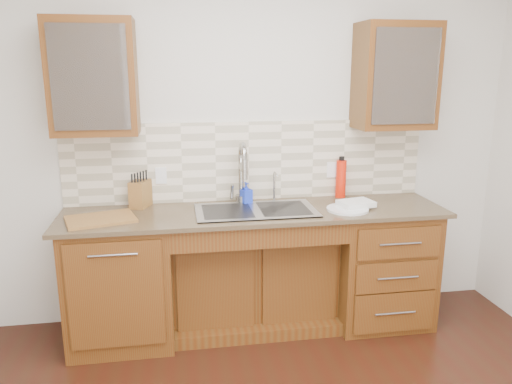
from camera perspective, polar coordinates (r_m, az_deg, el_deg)
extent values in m
cube|color=silver|center=(3.78, -1.00, 5.88)|extent=(4.00, 0.10, 2.70)
cube|color=#593014|center=(3.66, -15.15, -9.74)|extent=(0.70, 0.62, 0.88)
cube|color=#593014|center=(3.80, -0.33, -9.81)|extent=(1.20, 0.44, 0.70)
cube|color=#593014|center=(3.94, 13.80, -7.94)|extent=(0.70, 0.62, 0.88)
cube|color=#84705B|center=(3.51, -0.07, -2.35)|extent=(2.70, 0.65, 0.03)
cube|color=beige|center=(3.74, -0.85, 3.55)|extent=(2.70, 0.02, 0.59)
cube|color=#9E9EA5|center=(3.52, -0.03, -3.51)|extent=(0.84, 0.46, 0.19)
cylinder|color=#999993|center=(3.66, -1.70, 1.77)|extent=(0.04, 0.04, 0.40)
cylinder|color=#999993|center=(3.73, 2.10, 0.74)|extent=(0.02, 0.02, 0.24)
cube|color=#593014|center=(3.52, -18.07, 12.36)|extent=(0.55, 0.34, 0.75)
cube|color=#593014|center=(3.83, 15.61, 12.62)|extent=(0.55, 0.34, 0.75)
cube|color=white|center=(3.71, -10.80, 1.86)|extent=(0.08, 0.01, 0.12)
cube|color=white|center=(3.90, 8.68, 2.53)|extent=(0.08, 0.01, 0.12)
imported|color=blue|center=(3.66, -1.14, -0.13)|extent=(0.10, 0.10, 0.16)
cylinder|color=red|center=(3.89, 9.68, 1.49)|extent=(0.09, 0.09, 0.29)
cylinder|color=silver|center=(3.57, 10.42, -1.94)|extent=(0.36, 0.36, 0.02)
cube|color=white|center=(3.63, 11.35, -1.29)|extent=(0.27, 0.22, 0.04)
cube|color=#A6774E|center=(3.67, -13.07, -0.20)|extent=(0.16, 0.20, 0.19)
cube|color=#915C41|center=(3.44, -17.34, -2.97)|extent=(0.50, 0.41, 0.02)
imported|color=white|center=(3.54, -20.61, 11.38)|extent=(0.16, 0.16, 0.10)
imported|color=white|center=(3.51, -16.50, 11.62)|extent=(0.12, 0.12, 0.10)
imported|color=white|center=(3.79, 14.09, 12.00)|extent=(0.16, 0.16, 0.11)
imported|color=white|center=(3.88, 16.95, 11.71)|extent=(0.12, 0.12, 0.09)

